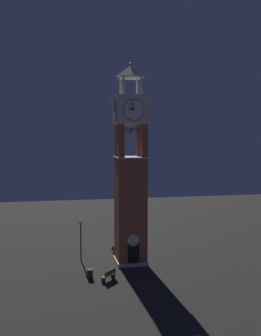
{
  "coord_description": "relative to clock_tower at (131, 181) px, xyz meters",
  "views": [
    {
      "loc": [
        -7.72,
        -38.52,
        12.43
      ],
      "look_at": [
        0.0,
        0.0,
        9.28
      ],
      "focal_mm": 43.9,
      "sensor_mm": 36.0,
      "label": 1
    }
  ],
  "objects": [
    {
      "name": "shrub_near_entry",
      "position": [
        -0.68,
        3.78,
        -7.63
      ],
      "size": [
        1.26,
        1.26,
        0.88
      ],
      "primitive_type": "ellipsoid",
      "color": "#234C28",
      "rests_on": "ground"
    },
    {
      "name": "ground",
      "position": [
        -0.0,
        0.0,
        -8.07
      ],
      "size": [
        80.0,
        80.0,
        0.0
      ],
      "primitive_type": "plane",
      "color": "#2A2925"
    },
    {
      "name": "lamp_post",
      "position": [
        -4.69,
        1.76,
        -5.31
      ],
      "size": [
        0.36,
        0.36,
        3.99
      ],
      "color": "black",
      "rests_on": "ground"
    },
    {
      "name": "clock_tower",
      "position": [
        0.0,
        0.0,
        0.0
      ],
      "size": [
        3.37,
        3.37,
        19.22
      ],
      "color": "#93543D",
      "rests_on": "ground"
    },
    {
      "name": "shrub_left_of_tower",
      "position": [
        0.82,
        4.26,
        -7.66
      ],
      "size": [
        1.26,
        1.26,
        0.81
      ],
      "primitive_type": "ellipsoid",
      "color": "#234C28",
      "rests_on": "ground"
    },
    {
      "name": "park_bench",
      "position": [
        -2.8,
        -4.57,
        -7.58
      ],
      "size": [
        1.41,
        1.47,
        0.95
      ],
      "color": "brown",
      "rests_on": "ground"
    },
    {
      "name": "trash_bin",
      "position": [
        -4.34,
        -3.71,
        -7.67
      ],
      "size": [
        0.52,
        0.52,
        0.8
      ],
      "primitive_type": "cylinder",
      "color": "#2D2D33",
      "rests_on": "ground"
    }
  ]
}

